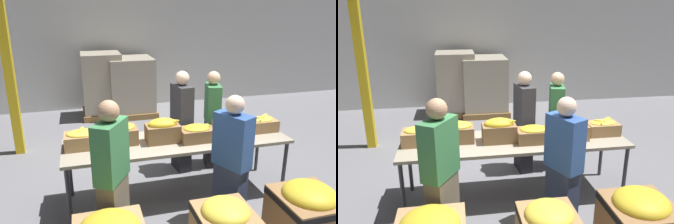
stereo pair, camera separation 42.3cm
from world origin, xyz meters
TOP-DOWN VIEW (x-y plane):
  - ground_plane at (0.00, 0.00)m, footprint 30.00×30.00m
  - wall_back at (0.00, 4.47)m, footprint 16.00×0.08m
  - sorting_table at (0.00, 0.00)m, footprint 2.90×0.82m
  - banana_box_0 at (-1.19, 0.08)m, footprint 0.43×0.31m
  - banana_box_1 at (-0.73, 0.09)m, footprint 0.43×0.30m
  - banana_box_2 at (-0.20, -0.00)m, footprint 0.43×0.26m
  - banana_box_3 at (0.22, -0.08)m, footprint 0.43×0.29m
  - banana_box_4 at (0.73, -0.04)m, footprint 0.43×0.32m
  - banana_box_5 at (1.21, 0.02)m, footprint 0.43×0.28m
  - volunteer_0 at (0.79, 0.75)m, footprint 0.29×0.45m
  - volunteer_1 at (0.28, 0.73)m, footprint 0.26×0.44m
  - volunteer_2 at (-0.92, -0.71)m, footprint 0.41×0.48m
  - volunteer_3 at (0.41, -0.72)m, footprint 0.37×0.47m
  - donation_bin_2 at (1.03, -1.29)m, footprint 0.65×0.65m
  - support_pillar at (-2.28, 2.03)m, footprint 0.15×0.15m
  - pallet_stack_0 at (-0.69, 3.75)m, footprint 0.94×0.94m
  - pallet_stack_1 at (-0.03, 3.71)m, footprint 1.09×1.09m

SIDE VIEW (x-z plane):
  - ground_plane at x=0.00m, z-range 0.00..0.00m
  - donation_bin_2 at x=1.03m, z-range 0.02..0.74m
  - pallet_stack_1 at x=-0.03m, z-range -0.01..1.33m
  - pallet_stack_0 at x=-0.69m, z-range -0.01..1.46m
  - sorting_table at x=0.00m, z-range 0.35..1.17m
  - volunteer_0 at x=0.79m, z-range 0.00..1.53m
  - volunteer_3 at x=0.41m, z-range 0.00..1.56m
  - volunteer_1 at x=0.28m, z-range 0.00..1.56m
  - volunteer_2 at x=-0.92m, z-range 0.00..1.60m
  - banana_box_5 at x=1.21m, z-range 0.80..1.02m
  - banana_box_3 at x=0.22m, z-range 0.81..1.02m
  - banana_box_0 at x=-1.19m, z-range 0.80..1.05m
  - banana_box_4 at x=0.73m, z-range 0.81..1.06m
  - banana_box_1 at x=-0.73m, z-range 0.81..1.08m
  - banana_box_2 at x=-0.20m, z-range 0.81..1.12m
  - wall_back at x=0.00m, z-range 0.00..4.00m
  - support_pillar at x=-2.28m, z-range 0.00..4.00m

